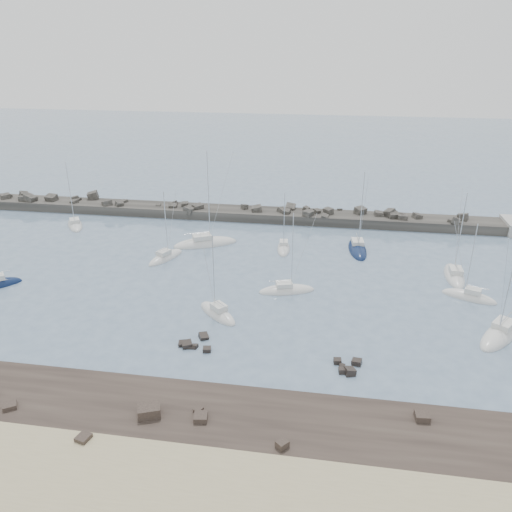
{
  "coord_description": "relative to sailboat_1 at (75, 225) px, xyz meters",
  "views": [
    {
      "loc": [
        11.06,
        -57.48,
        33.08
      ],
      "look_at": [
        -0.0,
        12.0,
        2.91
      ],
      "focal_mm": 35.0,
      "sensor_mm": 36.0,
      "label": 1
    }
  ],
  "objects": [
    {
      "name": "sailboat_1",
      "position": [
        0.0,
        0.0,
        0.0
      ],
      "size": [
        6.87,
        8.64,
        13.46
      ],
      "color": "silver",
      "rests_on": "ground"
    },
    {
      "name": "sailboat_4",
      "position": [
        27.73,
        -5.74,
        0.02
      ],
      "size": [
        11.82,
        8.04,
        17.87
      ],
      "color": "silver",
      "rests_on": "ground"
    },
    {
      "name": "ground",
      "position": [
        38.53,
        -28.07,
        -0.13
      ],
      "size": [
        400.0,
        400.0,
        0.0
      ],
      "primitive_type": "plane",
      "color": "slate",
      "rests_on": "ground"
    },
    {
      "name": "rock_cluster_far",
      "position": [
        52.48,
        -38.93,
        0.0
      ],
      "size": [
        3.27,
        3.39,
        1.31
      ],
      "color": "black",
      "rests_on": "ground"
    },
    {
      "name": "breakwater",
      "position": [
        30.76,
        9.92,
        0.18
      ],
      "size": [
        115.0,
        6.89,
        5.02
      ],
      "color": "#2E2C29",
      "rests_on": "ground"
    },
    {
      "name": "sailboat_7",
      "position": [
        43.88,
        -21.51,
        -0.0
      ],
      "size": [
        8.53,
        4.72,
        12.84
      ],
      "color": "silver",
      "rests_on": "ground"
    },
    {
      "name": "rock_shelf",
      "position": [
        38.52,
        -50.06,
        -0.11
      ],
      "size": [
        140.0,
        12.0,
        2.04
      ],
      "color": "black",
      "rests_on": "ground"
    },
    {
      "name": "sailboat_9",
      "position": [
        69.44,
        -19.51,
        0.02
      ],
      "size": [
        7.74,
        5.01,
        11.94
      ],
      "color": "silver",
      "rests_on": "ground"
    },
    {
      "name": "sailboat_6",
      "position": [
        41.74,
        -5.7,
        0.01
      ],
      "size": [
        2.76,
        7.17,
        11.21
      ],
      "color": "silver",
      "rests_on": "ground"
    },
    {
      "name": "sailboat_10",
      "position": [
        68.77,
        -12.71,
        0.02
      ],
      "size": [
        3.08,
        9.05,
        14.21
      ],
      "color": "silver",
      "rests_on": "ground"
    },
    {
      "name": "sailboat_5",
      "position": [
        35.57,
        -29.63,
        0.02
      ],
      "size": [
        7.03,
        6.8,
        12.07
      ],
      "color": "silver",
      "rests_on": "ground"
    },
    {
      "name": "sailboat_3",
      "position": [
        22.79,
        -12.81,
        0.01
      ],
      "size": [
        5.29,
        8.07,
        12.36
      ],
      "color": "silver",
      "rests_on": "ground"
    },
    {
      "name": "sailboat_8",
      "position": [
        54.4,
        -4.03,
        0.01
      ],
      "size": [
        3.91,
        9.84,
        15.09
      ],
      "color": "#101F43",
      "rests_on": "ground"
    },
    {
      "name": "rock_cluster_near",
      "position": [
        34.28,
        -37.14,
        -0.03
      ],
      "size": [
        4.28,
        4.01,
        1.22
      ],
      "color": "black",
      "rests_on": "ground"
    },
    {
      "name": "sailboat_11",
      "position": [
        70.92,
        -29.22,
        0.02
      ],
      "size": [
        8.12,
        9.7,
        15.46
      ],
      "color": "silver",
      "rests_on": "ground"
    }
  ]
}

